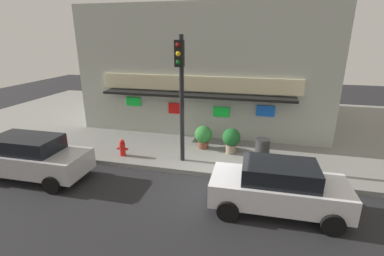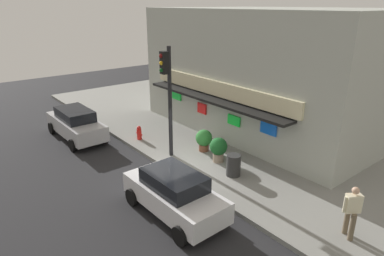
{
  "view_description": "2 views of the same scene",
  "coord_description": "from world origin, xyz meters",
  "views": [
    {
      "loc": [
        1.49,
        -9.45,
        5.14
      ],
      "look_at": [
        -1.18,
        1.32,
        1.48
      ],
      "focal_mm": 26.23,
      "sensor_mm": 36.0,
      "label": 1
    },
    {
      "loc": [
        10.39,
        -7.36,
        6.88
      ],
      "look_at": [
        -1.13,
        1.87,
        1.41
      ],
      "focal_mm": 31.57,
      "sensor_mm": 36.0,
      "label": 2
    }
  ],
  "objects": [
    {
      "name": "potted_plant_by_window",
      "position": [
        -0.92,
        2.43,
        0.78
      ],
      "size": [
        0.8,
        0.8,
        1.06
      ],
      "color": "brown",
      "rests_on": "sidewalk"
    },
    {
      "name": "fire_hydrant",
      "position": [
        -4.14,
        0.74,
        0.53
      ],
      "size": [
        0.49,
        0.25,
        0.73
      ],
      "color": "red",
      "rests_on": "sidewalk"
    },
    {
      "name": "sidewalk",
      "position": [
        0.0,
        6.77,
        0.09
      ],
      "size": [
        32.69,
        13.53,
        0.18
      ],
      "primitive_type": "cube",
      "color": "gray",
      "rests_on": "ground_plane"
    },
    {
      "name": "traffic_light",
      "position": [
        -1.49,
        0.8,
        3.4
      ],
      "size": [
        0.32,
        0.58,
        5.02
      ],
      "color": "black",
      "rests_on": "sidewalk"
    },
    {
      "name": "pedestrian",
      "position": [
        6.7,
        1.68,
        1.13
      ],
      "size": [
        0.49,
        0.55,
        1.71
      ],
      "color": "brown",
      "rests_on": "sidewalk"
    },
    {
      "name": "trash_can",
      "position": [
        1.73,
        1.76,
        0.63
      ],
      "size": [
        0.59,
        0.59,
        0.91
      ],
      "primitive_type": "cylinder",
      "color": "#2D2D2D",
      "rests_on": "sidewalk"
    },
    {
      "name": "corner_building",
      "position": [
        -1.55,
        8.35,
        3.41
      ],
      "size": [
        12.93,
        9.91,
        6.47
      ],
      "color": "#ADB2A8",
      "rests_on": "sidewalk"
    },
    {
      "name": "potted_plant_by_doorway",
      "position": [
        0.39,
        2.16,
        0.83
      ],
      "size": [
        0.79,
        0.79,
        1.13
      ],
      "color": "gray",
      "rests_on": "sidewalk"
    },
    {
      "name": "parked_car_white",
      "position": [
        2.21,
        -1.58,
        0.81
      ],
      "size": [
        4.06,
        1.98,
        1.58
      ],
      "color": "silver",
      "rests_on": "ground_plane"
    },
    {
      "name": "parked_car_silver",
      "position": [
        -6.76,
        -1.59,
        0.84
      ],
      "size": [
        4.52,
        1.92,
        1.64
      ],
      "color": "#B7B7BC",
      "rests_on": "ground_plane"
    },
    {
      "name": "ground_plane",
      "position": [
        0.0,
        0.0,
        0.0
      ],
      "size": [
        49.04,
        49.04,
        0.0
      ],
      "primitive_type": "plane",
      "color": "#232326"
    }
  ]
}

